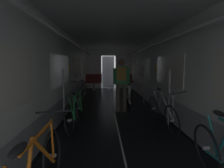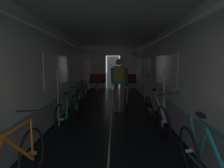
# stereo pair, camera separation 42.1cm
# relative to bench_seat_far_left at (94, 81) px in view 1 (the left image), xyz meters

# --- Properties ---
(train_car_shell) EXTENTS (3.14, 12.34, 2.57)m
(train_car_shell) POSITION_rel_bench_seat_far_left_xyz_m (0.90, -4.47, 1.13)
(train_car_shell) COLOR black
(train_car_shell) RESTS_ON ground
(bench_seat_far_left) EXTENTS (0.98, 0.51, 0.95)m
(bench_seat_far_left) POSITION_rel_bench_seat_far_left_xyz_m (0.00, 0.00, 0.00)
(bench_seat_far_left) COLOR gray
(bench_seat_far_left) RESTS_ON ground
(bench_seat_far_right) EXTENTS (0.98, 0.51, 0.95)m
(bench_seat_far_right) POSITION_rel_bench_seat_far_left_xyz_m (1.80, 0.00, 0.00)
(bench_seat_far_right) COLOR gray
(bench_seat_far_right) RESTS_ON ground
(bicycle_silver) EXTENTS (0.48, 1.69, 0.96)m
(bicycle_silver) POSITION_rel_bench_seat_far_left_xyz_m (1.97, -6.09, -0.19)
(bicycle_silver) COLOR black
(bicycle_silver) RESTS_ON ground
(bicycle_black) EXTENTS (0.48, 1.69, 0.96)m
(bicycle_black) POSITION_rel_bench_seat_far_left_xyz_m (-0.23, -3.64, -0.19)
(bicycle_black) COLOR black
(bicycle_black) RESTS_ON ground
(bicycle_green) EXTENTS (0.47, 1.69, 0.96)m
(bicycle_green) POSITION_rel_bench_seat_far_left_xyz_m (-0.11, -5.97, -0.19)
(bicycle_green) COLOR black
(bicycle_green) RESTS_ON ground
(person_cyclist_aisle) EXTENTS (0.55, 0.41, 1.69)m
(person_cyclist_aisle) POSITION_rel_bench_seat_far_left_xyz_m (1.14, -4.65, 0.45)
(person_cyclist_aisle) COLOR brown
(person_cyclist_aisle) RESTS_ON ground
(bicycle_white_in_aisle) EXTENTS (0.44, 1.69, 0.95)m
(bicycle_white_in_aisle) POSITION_rel_bench_seat_far_left_xyz_m (1.44, -4.38, -0.18)
(bicycle_white_in_aisle) COLOR black
(bicycle_white_in_aisle) RESTS_ON ground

